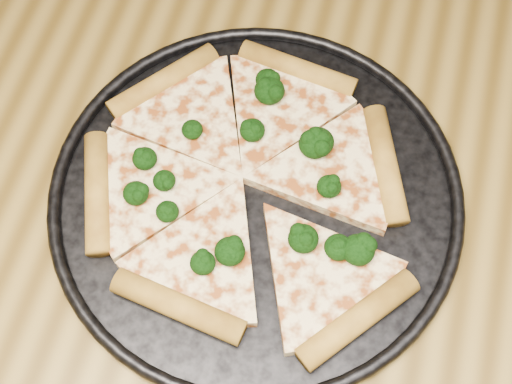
# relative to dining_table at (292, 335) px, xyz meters

# --- Properties ---
(dining_table) EXTENTS (1.20, 0.90, 0.75)m
(dining_table) POSITION_rel_dining_table_xyz_m (0.00, 0.00, 0.00)
(dining_table) COLOR olive
(dining_table) RESTS_ON ground
(pizza_pan) EXTENTS (0.39, 0.39, 0.02)m
(pizza_pan) POSITION_rel_dining_table_xyz_m (-0.06, 0.09, 0.10)
(pizza_pan) COLOR black
(pizza_pan) RESTS_ON dining_table
(pizza) EXTENTS (0.34, 0.32, 0.02)m
(pizza) POSITION_rel_dining_table_xyz_m (-0.07, 0.10, 0.11)
(pizza) COLOR #F7DB97
(pizza) RESTS_ON pizza_pan
(broccoli_florets) EXTENTS (0.24, 0.22, 0.02)m
(broccoli_florets) POSITION_rel_dining_table_xyz_m (-0.05, 0.11, 0.12)
(broccoli_florets) COLOR black
(broccoli_florets) RESTS_ON pizza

